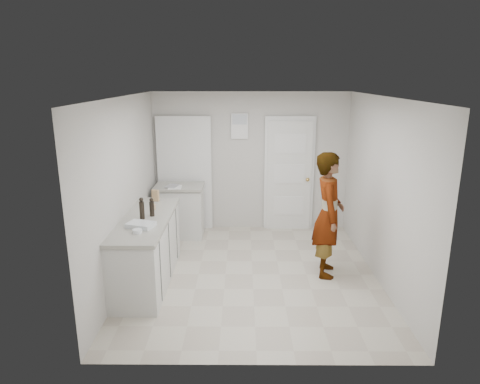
{
  "coord_description": "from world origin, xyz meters",
  "views": [
    {
      "loc": [
        -0.15,
        -5.63,
        2.76
      ],
      "look_at": [
        -0.18,
        0.4,
        1.12
      ],
      "focal_mm": 32.0,
      "sensor_mm": 36.0,
      "label": 1
    }
  ],
  "objects_px": {
    "oil_cruet_a": "(152,207)",
    "egg_bowl": "(137,231)",
    "oil_cruet_b": "(142,209)",
    "person": "(328,215)",
    "baking_dish": "(141,225)",
    "spice_jar": "(154,207)",
    "cake_mix_box": "(155,195)"
  },
  "relations": [
    {
      "from": "spice_jar",
      "to": "oil_cruet_a",
      "type": "xyz_separation_m",
      "value": [
        0.03,
        -0.29,
        0.08
      ]
    },
    {
      "from": "baking_dish",
      "to": "person",
      "type": "bearing_deg",
      "value": 14.01
    },
    {
      "from": "oil_cruet_b",
      "to": "egg_bowl",
      "type": "relative_size",
      "value": 2.57
    },
    {
      "from": "oil_cruet_b",
      "to": "egg_bowl",
      "type": "distance_m",
      "value": 0.54
    },
    {
      "from": "egg_bowl",
      "to": "person",
      "type": "bearing_deg",
      "value": 18.5
    },
    {
      "from": "oil_cruet_b",
      "to": "baking_dish",
      "type": "xyz_separation_m",
      "value": [
        0.05,
        -0.31,
        -0.12
      ]
    },
    {
      "from": "person",
      "to": "baking_dish",
      "type": "relative_size",
      "value": 4.68
    },
    {
      "from": "person",
      "to": "oil_cruet_a",
      "type": "xyz_separation_m",
      "value": [
        -2.43,
        -0.18,
        0.16
      ]
    },
    {
      "from": "spice_jar",
      "to": "oil_cruet_a",
      "type": "bearing_deg",
      "value": -83.52
    },
    {
      "from": "cake_mix_box",
      "to": "baking_dish",
      "type": "distance_m",
      "value": 1.16
    },
    {
      "from": "oil_cruet_a",
      "to": "baking_dish",
      "type": "bearing_deg",
      "value": -96.99
    },
    {
      "from": "spice_jar",
      "to": "egg_bowl",
      "type": "xyz_separation_m",
      "value": [
        -0.02,
        -0.94,
        -0.02
      ]
    },
    {
      "from": "baking_dish",
      "to": "egg_bowl",
      "type": "height_order",
      "value": "baking_dish"
    },
    {
      "from": "spice_jar",
      "to": "oil_cruet_b",
      "type": "bearing_deg",
      "value": -99.75
    },
    {
      "from": "spice_jar",
      "to": "oil_cruet_b",
      "type": "height_order",
      "value": "oil_cruet_b"
    },
    {
      "from": "egg_bowl",
      "to": "oil_cruet_b",
      "type": "bearing_deg",
      "value": 96.21
    },
    {
      "from": "cake_mix_box",
      "to": "baking_dish",
      "type": "xyz_separation_m",
      "value": [
        0.04,
        -1.16,
        -0.06
      ]
    },
    {
      "from": "spice_jar",
      "to": "egg_bowl",
      "type": "distance_m",
      "value": 0.94
    },
    {
      "from": "oil_cruet_a",
      "to": "oil_cruet_b",
      "type": "relative_size",
      "value": 0.87
    },
    {
      "from": "egg_bowl",
      "to": "oil_cruet_a",
      "type": "bearing_deg",
      "value": 85.78
    },
    {
      "from": "cake_mix_box",
      "to": "baking_dish",
      "type": "relative_size",
      "value": 0.45
    },
    {
      "from": "cake_mix_box",
      "to": "oil_cruet_b",
      "type": "xyz_separation_m",
      "value": [
        -0.01,
        -0.85,
        0.06
      ]
    },
    {
      "from": "oil_cruet_a",
      "to": "oil_cruet_b",
      "type": "bearing_deg",
      "value": -129.04
    },
    {
      "from": "person",
      "to": "cake_mix_box",
      "type": "bearing_deg",
      "value": 85.02
    },
    {
      "from": "person",
      "to": "baking_dish",
      "type": "distance_m",
      "value": 2.56
    },
    {
      "from": "person",
      "to": "egg_bowl",
      "type": "height_order",
      "value": "person"
    },
    {
      "from": "oil_cruet_a",
      "to": "egg_bowl",
      "type": "relative_size",
      "value": 2.22
    },
    {
      "from": "oil_cruet_a",
      "to": "cake_mix_box",
      "type": "bearing_deg",
      "value": 97.42
    },
    {
      "from": "person",
      "to": "oil_cruet_b",
      "type": "relative_size",
      "value": 5.97
    },
    {
      "from": "person",
      "to": "oil_cruet_b",
      "type": "distance_m",
      "value": 2.56
    },
    {
      "from": "person",
      "to": "oil_cruet_b",
      "type": "height_order",
      "value": "person"
    },
    {
      "from": "oil_cruet_b",
      "to": "spice_jar",
      "type": "bearing_deg",
      "value": 80.25
    }
  ]
}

